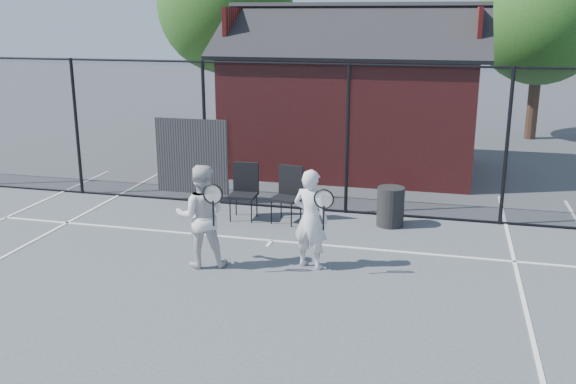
% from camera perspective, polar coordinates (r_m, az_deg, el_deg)
% --- Properties ---
extents(ground, '(80.00, 80.00, 0.00)m').
position_cam_1_polar(ground, '(8.83, -6.79, -10.76)').
color(ground, '#474B51').
rests_on(ground, ground).
extents(court_lines, '(11.02, 18.00, 0.01)m').
position_cam_1_polar(court_lines, '(7.76, -10.38, -14.82)').
color(court_lines, white).
rests_on(court_lines, ground).
extents(fence, '(22.04, 3.00, 3.00)m').
position_cam_1_polar(fence, '(13.01, -0.42, 4.67)').
color(fence, black).
rests_on(fence, ground).
extents(clubhouse, '(6.50, 4.36, 4.19)m').
position_cam_1_polar(clubhouse, '(16.70, 5.78, 7.56)').
color(clubhouse, maroon).
rests_on(clubhouse, ground).
extents(tree_left, '(4.48, 4.48, 6.44)m').
position_cam_1_polar(tree_left, '(22.15, -5.59, 16.19)').
color(tree_left, black).
rests_on(tree_left, ground).
extents(tree_right, '(3.97, 3.97, 5.70)m').
position_cam_1_polar(tree_right, '(22.02, 21.60, 13.97)').
color(tree_right, black).
rests_on(tree_right, ground).
extents(player_front, '(0.76, 0.60, 1.60)m').
position_cam_1_polar(player_front, '(10.04, 2.03, -2.41)').
color(player_front, silver).
rests_on(player_front, ground).
extents(player_back, '(0.98, 0.86, 1.65)m').
position_cam_1_polar(player_back, '(10.20, -7.71, -2.12)').
color(player_back, silver).
rests_on(player_back, ground).
extents(chair_left, '(0.54, 0.56, 1.07)m').
position_cam_1_polar(chair_left, '(12.54, -3.99, -0.06)').
color(chair_left, black).
rests_on(chair_left, ground).
extents(chair_right, '(0.61, 0.62, 1.06)m').
position_cam_1_polar(chair_right, '(12.31, -0.17, -0.35)').
color(chair_right, black).
rests_on(chair_right, ground).
extents(waste_bin, '(0.55, 0.55, 0.75)m').
position_cam_1_polar(waste_bin, '(12.31, 9.09, -1.29)').
color(waste_bin, black).
rests_on(waste_bin, ground).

